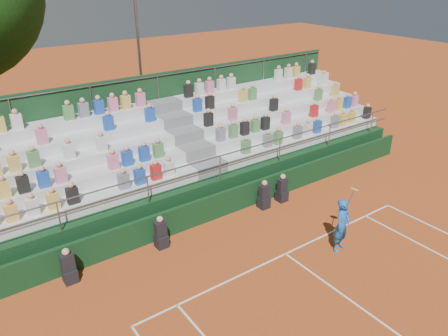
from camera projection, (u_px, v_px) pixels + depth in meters
ground at (286, 254)px, 14.39m from camera, size 90.00×90.00×0.00m
courtside_wall at (229, 202)px, 16.54m from camera, size 20.00×0.15×1.00m
line_officials at (204, 219)px, 15.47m from camera, size 8.93×0.40×1.19m
grandstand at (184, 160)px, 18.67m from camera, size 20.00×5.20×4.40m
tennis_player at (342, 225)px, 14.25m from camera, size 0.92×0.60×2.22m
floodlight_mast at (138, 43)px, 23.19m from camera, size 0.60×0.25×8.34m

